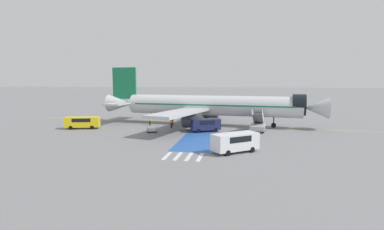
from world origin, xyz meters
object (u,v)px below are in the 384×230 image
(ground_crew_0, at_px, (171,122))
(fuel_tanker, at_px, (192,104))
(ground_crew_1, at_px, (150,120))
(boarding_stairs_forward, at_px, (258,125))
(service_van_2, at_px, (82,122))
(baggage_cart, at_px, (152,130))
(service_van_1, at_px, (235,141))
(ground_crew_2, at_px, (173,120))
(service_van_0, at_px, (206,124))
(airliner, at_px, (208,106))

(ground_crew_0, bearing_deg, fuel_tanker, -88.36)
(ground_crew_0, distance_m, ground_crew_1, 5.03)
(boarding_stairs_forward, relative_size, service_van_2, 0.94)
(boarding_stairs_forward, bearing_deg, fuel_tanker, 124.96)
(service_van_2, bearing_deg, baggage_cart, -109.69)
(service_van_1, distance_m, ground_crew_1, 24.06)
(fuel_tanker, relative_size, baggage_cart, 3.36)
(baggage_cart, distance_m, ground_crew_2, 6.93)
(service_van_0, xyz_separation_m, ground_crew_1, (-10.76, 5.05, -0.22))
(service_van_1, xyz_separation_m, ground_crew_0, (-11.22, 15.98, -0.35))
(service_van_0, height_order, baggage_cart, service_van_0)
(airliner, relative_size, boarding_stairs_forward, 7.51)
(service_van_0, relative_size, ground_crew_2, 2.89)
(boarding_stairs_forward, xyz_separation_m, service_van_0, (-8.20, -1.88, 0.26))
(service_van_1, xyz_separation_m, service_van_2, (-25.72, 12.55, -0.10))
(service_van_0, bearing_deg, service_van_2, -113.59)
(service_van_0, relative_size, baggage_cart, 1.68)
(airliner, relative_size, ground_crew_1, 23.60)
(fuel_tanker, relative_size, service_van_1, 1.78)
(boarding_stairs_forward, height_order, ground_crew_0, boarding_stairs_forward)
(airliner, distance_m, ground_crew_0, 7.72)
(service_van_2, xyz_separation_m, ground_crew_0, (14.50, 3.43, -0.25))
(ground_crew_1, bearing_deg, airliner, 55.59)
(boarding_stairs_forward, height_order, service_van_2, boarding_stairs_forward)
(boarding_stairs_forward, xyz_separation_m, service_van_2, (-28.93, -2.48, 0.25))
(boarding_stairs_forward, height_order, ground_crew_2, boarding_stairs_forward)
(baggage_cart, xyz_separation_m, ground_crew_0, (2.13, 4.37, 0.70))
(airliner, xyz_separation_m, ground_crew_0, (-5.74, -4.49, -2.57))
(baggage_cart, xyz_separation_m, ground_crew_1, (-2.39, 6.58, 0.74))
(service_van_1, height_order, ground_crew_1, service_van_1)
(ground_crew_1, bearing_deg, ground_crew_0, 17.00)
(service_van_2, relative_size, ground_crew_0, 3.47)
(fuel_tanker, bearing_deg, service_van_0, -158.17)
(fuel_tanker, distance_m, ground_crew_2, 26.40)
(service_van_0, relative_size, ground_crew_0, 2.93)
(ground_crew_0, relative_size, ground_crew_2, 0.99)
(service_van_1, relative_size, service_van_2, 0.95)
(fuel_tanker, bearing_deg, baggage_cart, -173.06)
(airliner, height_order, service_van_1, airliner)
(service_van_0, relative_size, ground_crew_1, 2.83)
(boarding_stairs_forward, height_order, fuel_tanker, boarding_stairs_forward)
(fuel_tanker, distance_m, ground_crew_1, 26.66)
(fuel_tanker, xyz_separation_m, baggage_cart, (-0.83, -33.03, -1.49))
(fuel_tanker, xyz_separation_m, service_van_0, (7.53, -31.50, -0.53))
(boarding_stairs_forward, xyz_separation_m, ground_crew_0, (-14.43, 0.95, -0.00))
(boarding_stairs_forward, bearing_deg, ground_crew_0, -176.78)
(service_van_2, relative_size, baggage_cart, 1.99)
(service_van_0, distance_m, service_van_2, 20.75)
(ground_crew_0, distance_m, ground_crew_2, 2.32)
(boarding_stairs_forward, xyz_separation_m, baggage_cart, (-16.56, -3.42, -0.70))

